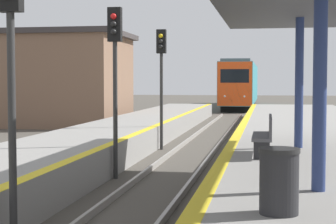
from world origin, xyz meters
TOP-DOWN VIEW (x-y plane):
  - train at (0.00, 54.13)m, footprint 2.85×21.85m
  - signal_near at (-1.23, 6.02)m, footprint 0.36×0.31m
  - signal_mid at (-1.40, 12.50)m, footprint 0.36×0.31m
  - signal_far at (-1.37, 18.99)m, footprint 0.36×0.31m
  - trash_bin at (2.75, 5.46)m, footprint 0.53×0.53m
  - bench at (2.54, 11.28)m, footprint 0.44×1.84m
  - station_building at (-12.18, 29.74)m, footprint 13.29×6.90m

SIDE VIEW (x-z plane):
  - trash_bin at x=2.75m, z-range 0.89..1.75m
  - bench at x=2.54m, z-range 0.92..1.84m
  - train at x=0.00m, z-range 0.04..4.47m
  - station_building at x=-12.18m, z-range 0.01..5.48m
  - signal_near at x=-1.23m, z-range 0.90..5.46m
  - signal_mid at x=-1.40m, z-range 0.90..5.46m
  - signal_far at x=-1.37m, z-range 0.90..5.46m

